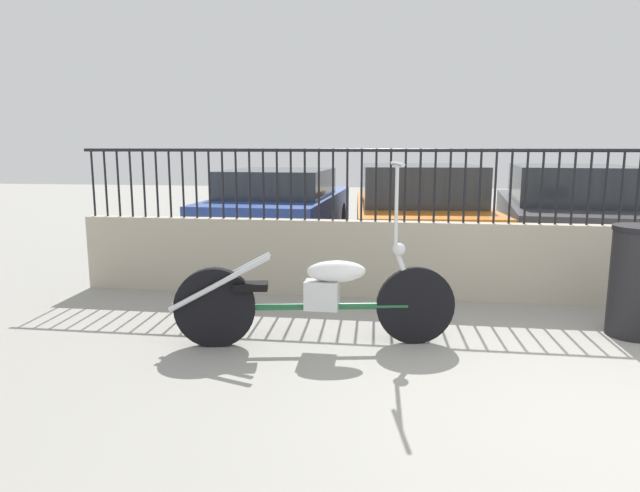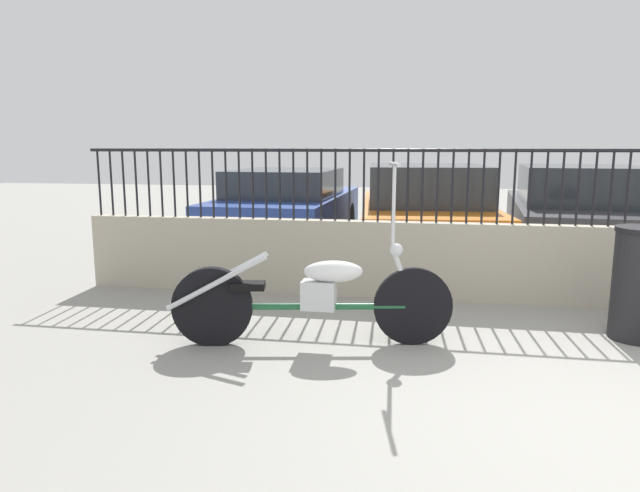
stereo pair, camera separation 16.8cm
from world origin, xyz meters
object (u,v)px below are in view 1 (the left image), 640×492
(motorcycle_green, at_px, (303,296))
(car_dark_grey, at_px, (567,212))
(car_blue, at_px, (281,208))
(trash_bin, at_px, (638,281))
(car_orange, at_px, (418,212))

(motorcycle_green, relative_size, car_dark_grey, 0.53)
(car_blue, bearing_deg, trash_bin, -132.31)
(car_blue, xyz_separation_m, car_dark_grey, (4.36, -0.16, 0.03))
(car_orange, xyz_separation_m, car_dark_grey, (2.19, 0.34, -0.00))
(car_blue, bearing_deg, car_dark_grey, -90.71)
(motorcycle_green, relative_size, trash_bin, 2.41)
(motorcycle_green, distance_m, car_dark_grey, 5.38)
(car_blue, bearing_deg, motorcycle_green, -164.16)
(motorcycle_green, distance_m, car_blue, 4.62)
(car_orange, distance_m, car_dark_grey, 2.22)
(car_dark_grey, bearing_deg, car_orange, 104.24)
(motorcycle_green, bearing_deg, car_blue, 94.00)
(car_orange, height_order, car_dark_grey, car_orange)
(car_blue, relative_size, car_orange, 0.96)
(car_blue, distance_m, car_orange, 2.23)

